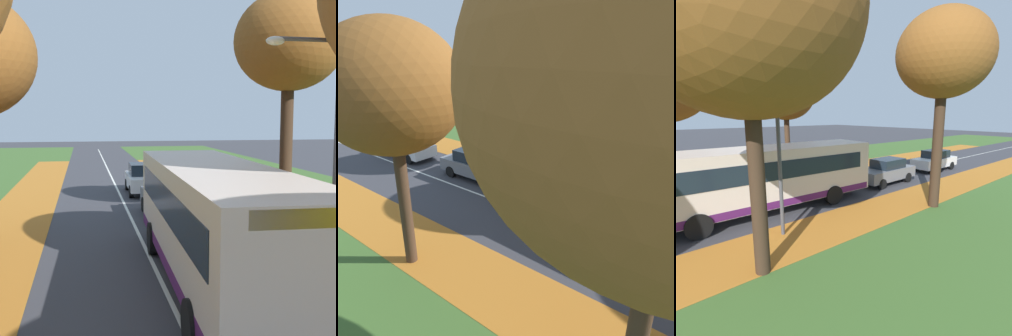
% 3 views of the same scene
% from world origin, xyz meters
% --- Properties ---
extents(leaf_litter_left, '(2.80, 60.00, 0.00)m').
position_xyz_m(leaf_litter_left, '(-4.60, 14.00, 0.01)').
color(leaf_litter_left, '#B26B23').
rests_on(leaf_litter_left, grass_verge_left).
extents(grass_verge_right, '(12.00, 90.00, 0.01)m').
position_xyz_m(grass_verge_right, '(9.20, 20.00, 0.00)').
color(grass_verge_right, '#3D6028').
rests_on(grass_verge_right, ground).
extents(leaf_litter_right, '(2.80, 60.00, 0.00)m').
position_xyz_m(leaf_litter_right, '(4.60, 14.00, 0.01)').
color(leaf_litter_right, '#B26B23').
rests_on(leaf_litter_right, grass_verge_right).
extents(road_centre_line, '(0.12, 80.00, 0.01)m').
position_xyz_m(road_centre_line, '(0.00, 20.00, 0.00)').
color(road_centre_line, silver).
rests_on(road_centre_line, ground).
extents(tree_left_mid, '(4.38, 4.38, 7.99)m').
position_xyz_m(tree_left_mid, '(-5.44, 14.78, 5.99)').
color(tree_left_mid, '#422D1E').
rests_on(tree_left_mid, ground).
extents(tree_right_mid, '(4.24, 4.24, 8.96)m').
position_xyz_m(tree_right_mid, '(5.98, 16.51, 6.97)').
color(tree_right_mid, '#382619').
rests_on(tree_right_mid, ground).
extents(streetlamp_right, '(1.89, 0.28, 6.00)m').
position_xyz_m(streetlamp_right, '(3.67, 9.36, 3.74)').
color(streetlamp_right, '#47474C').
rests_on(streetlamp_right, ground).
extents(bus, '(2.89, 10.47, 2.98)m').
position_xyz_m(bus, '(1.26, 10.11, 1.70)').
color(bus, beige).
rests_on(bus, ground).
extents(car_grey_lead, '(1.84, 4.23, 1.62)m').
position_xyz_m(car_grey_lead, '(1.53, 18.18, 0.81)').
color(car_grey_lead, slate).
rests_on(car_grey_lead, ground).
extents(car_white_following, '(1.83, 4.22, 1.62)m').
position_xyz_m(car_white_following, '(1.31, 24.39, 0.81)').
color(car_white_following, silver).
rests_on(car_white_following, ground).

